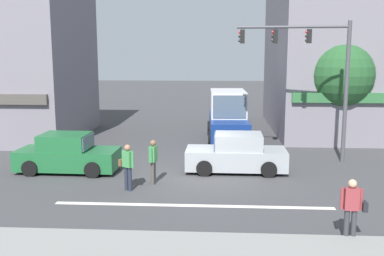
{
  "coord_description": "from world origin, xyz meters",
  "views": [
    {
      "loc": [
        0.8,
        -17.28,
        4.88
      ],
      "look_at": [
        -0.37,
        2.0,
        1.6
      ],
      "focal_mm": 42.0,
      "sensor_mm": 36.0,
      "label": 1
    }
  ],
  "objects_px": {
    "traffic_light_mast": "(317,65)",
    "pedestrian_far_side": "(153,159)",
    "sedan_crossing_rightbound": "(236,154)",
    "pedestrian_foreground_with_bag": "(352,206)",
    "utility_pole_near_left": "(34,76)",
    "utility_pole_far_right": "(367,76)",
    "sedan_approaching_near": "(68,155)",
    "box_truck_crossing_center": "(228,118)",
    "pedestrian_mid_crossing": "(127,164)",
    "street_tree": "(341,75)"
  },
  "relations": [
    {
      "from": "utility_pole_near_left",
      "to": "pedestrian_far_side",
      "type": "height_order",
      "value": "utility_pole_near_left"
    },
    {
      "from": "utility_pole_far_right",
      "to": "pedestrian_mid_crossing",
      "type": "xyz_separation_m",
      "value": [
        -10.69,
        -8.14,
        -2.72
      ]
    },
    {
      "from": "sedan_crossing_rightbound",
      "to": "pedestrian_mid_crossing",
      "type": "xyz_separation_m",
      "value": [
        -3.95,
        -2.84,
        0.24
      ]
    },
    {
      "from": "utility_pole_near_left",
      "to": "utility_pole_far_right",
      "type": "distance_m",
      "value": 16.64
    },
    {
      "from": "utility_pole_far_right",
      "to": "sedan_approaching_near",
      "type": "bearing_deg",
      "value": -157.19
    },
    {
      "from": "sedan_crossing_rightbound",
      "to": "pedestrian_far_side",
      "type": "height_order",
      "value": "pedestrian_far_side"
    },
    {
      "from": "box_truck_crossing_center",
      "to": "pedestrian_mid_crossing",
      "type": "bearing_deg",
      "value": -111.39
    },
    {
      "from": "street_tree",
      "to": "sedan_crossing_rightbound",
      "type": "xyz_separation_m",
      "value": [
        -5.55,
        -5.56,
        -2.98
      ]
    },
    {
      "from": "sedan_approaching_near",
      "to": "pedestrian_foreground_with_bag",
      "type": "relative_size",
      "value": 2.48
    },
    {
      "from": "box_truck_crossing_center",
      "to": "pedestrian_foreground_with_bag",
      "type": "distance_m",
      "value": 13.82
    },
    {
      "from": "street_tree",
      "to": "traffic_light_mast",
      "type": "xyz_separation_m",
      "value": [
        -2.03,
        -3.58,
        0.61
      ]
    },
    {
      "from": "traffic_light_mast",
      "to": "sedan_approaching_near",
      "type": "distance_m",
      "value": 11.31
    },
    {
      "from": "street_tree",
      "to": "box_truck_crossing_center",
      "type": "relative_size",
      "value": 0.95
    },
    {
      "from": "sedan_crossing_rightbound",
      "to": "sedan_approaching_near",
      "type": "bearing_deg",
      "value": -176.25
    },
    {
      "from": "sedan_crossing_rightbound",
      "to": "pedestrian_foreground_with_bag",
      "type": "bearing_deg",
      "value": -68.3
    },
    {
      "from": "utility_pole_near_left",
      "to": "street_tree",
      "type": "bearing_deg",
      "value": 7.77
    },
    {
      "from": "street_tree",
      "to": "utility_pole_near_left",
      "type": "height_order",
      "value": "utility_pole_near_left"
    },
    {
      "from": "street_tree",
      "to": "utility_pole_near_left",
      "type": "bearing_deg",
      "value": -172.23
    },
    {
      "from": "pedestrian_foreground_with_bag",
      "to": "sedan_approaching_near",
      "type": "bearing_deg",
      "value": 146.55
    },
    {
      "from": "sedan_approaching_near",
      "to": "pedestrian_foreground_with_bag",
      "type": "distance_m",
      "value": 11.57
    },
    {
      "from": "utility_pole_near_left",
      "to": "traffic_light_mast",
      "type": "xyz_separation_m",
      "value": [
        13.32,
        -1.49,
        0.56
      ]
    },
    {
      "from": "pedestrian_foreground_with_bag",
      "to": "pedestrian_mid_crossing",
      "type": "bearing_deg",
      "value": 149.12
    },
    {
      "from": "sedan_crossing_rightbound",
      "to": "pedestrian_mid_crossing",
      "type": "relative_size",
      "value": 2.46
    },
    {
      "from": "box_truck_crossing_center",
      "to": "pedestrian_mid_crossing",
      "type": "distance_m",
      "value": 10.21
    },
    {
      "from": "street_tree",
      "to": "box_truck_crossing_center",
      "type": "height_order",
      "value": "street_tree"
    },
    {
      "from": "utility_pole_far_right",
      "to": "sedan_crossing_rightbound",
      "type": "distance_m",
      "value": 9.07
    },
    {
      "from": "traffic_light_mast",
      "to": "sedan_crossing_rightbound",
      "type": "bearing_deg",
      "value": -150.69
    },
    {
      "from": "utility_pole_near_left",
      "to": "traffic_light_mast",
      "type": "relative_size",
      "value": 1.16
    },
    {
      "from": "utility_pole_far_right",
      "to": "pedestrian_foreground_with_bag",
      "type": "height_order",
      "value": "utility_pole_far_right"
    },
    {
      "from": "sedan_crossing_rightbound",
      "to": "box_truck_crossing_center",
      "type": "height_order",
      "value": "box_truck_crossing_center"
    },
    {
      "from": "traffic_light_mast",
      "to": "box_truck_crossing_center",
      "type": "distance_m",
      "value": 6.73
    },
    {
      "from": "utility_pole_far_right",
      "to": "pedestrian_far_side",
      "type": "xyz_separation_m",
      "value": [
        -9.9,
        -7.3,
        -2.72
      ]
    },
    {
      "from": "traffic_light_mast",
      "to": "utility_pole_far_right",
      "type": "bearing_deg",
      "value": 45.83
    },
    {
      "from": "pedestrian_foreground_with_bag",
      "to": "pedestrian_mid_crossing",
      "type": "relative_size",
      "value": 1.0
    },
    {
      "from": "utility_pole_near_left",
      "to": "pedestrian_foreground_with_bag",
      "type": "xyz_separation_m",
      "value": [
        12.52,
        -10.29,
        -2.79
      ]
    },
    {
      "from": "utility_pole_near_left",
      "to": "pedestrian_mid_crossing",
      "type": "xyz_separation_m",
      "value": [
        5.85,
        -6.3,
        -2.79
      ]
    },
    {
      "from": "utility_pole_far_right",
      "to": "box_truck_crossing_center",
      "type": "distance_m",
      "value": 7.51
    },
    {
      "from": "utility_pole_far_right",
      "to": "utility_pole_near_left",
      "type": "bearing_deg",
      "value": -173.68
    },
    {
      "from": "utility_pole_near_left",
      "to": "sedan_crossing_rightbound",
      "type": "distance_m",
      "value": 10.83
    },
    {
      "from": "sedan_crossing_rightbound",
      "to": "pedestrian_foreground_with_bag",
      "type": "xyz_separation_m",
      "value": [
        2.72,
        -6.83,
        0.24
      ]
    },
    {
      "from": "traffic_light_mast",
      "to": "pedestrian_far_side",
      "type": "relative_size",
      "value": 3.71
    },
    {
      "from": "box_truck_crossing_center",
      "to": "pedestrian_mid_crossing",
      "type": "relative_size",
      "value": 3.39
    },
    {
      "from": "pedestrian_mid_crossing",
      "to": "sedan_approaching_near",
      "type": "bearing_deg",
      "value": 141.31
    },
    {
      "from": "traffic_light_mast",
      "to": "box_truck_crossing_center",
      "type": "height_order",
      "value": "traffic_light_mast"
    },
    {
      "from": "street_tree",
      "to": "pedestrian_far_side",
      "type": "relative_size",
      "value": 3.23
    },
    {
      "from": "utility_pole_near_left",
      "to": "pedestrian_foreground_with_bag",
      "type": "distance_m",
      "value": 16.44
    },
    {
      "from": "utility_pole_near_left",
      "to": "pedestrian_mid_crossing",
      "type": "relative_size",
      "value": 4.3
    },
    {
      "from": "sedan_approaching_near",
      "to": "pedestrian_far_side",
      "type": "height_order",
      "value": "pedestrian_far_side"
    },
    {
      "from": "pedestrian_foreground_with_bag",
      "to": "pedestrian_mid_crossing",
      "type": "height_order",
      "value": "same"
    },
    {
      "from": "utility_pole_near_left",
      "to": "utility_pole_far_right",
      "type": "xyz_separation_m",
      "value": [
        16.54,
        1.83,
        -0.07
      ]
    }
  ]
}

